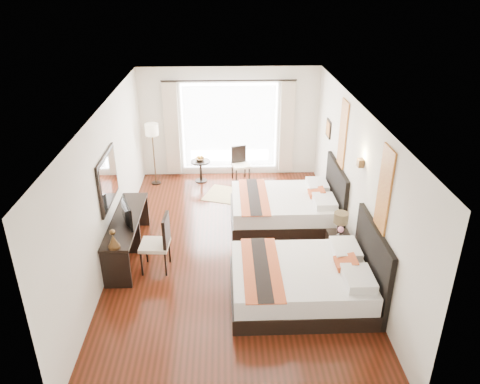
{
  "coord_description": "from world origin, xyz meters",
  "views": [
    {
      "loc": [
        -0.14,
        -7.69,
        4.94
      ],
      "look_at": [
        0.14,
        0.19,
        1.15
      ],
      "focal_mm": 35.0,
      "sensor_mm": 36.0,
      "label": 1
    }
  ],
  "objects_px": {
    "bed_far": "(287,207)",
    "television": "(123,213)",
    "nightstand": "(339,246)",
    "vase": "(340,235)",
    "desk_chair": "(157,253)",
    "bed_near": "(306,281)",
    "side_table": "(201,171)",
    "window_chair": "(241,170)",
    "floor_lamp": "(152,134)",
    "fruit_bowl": "(200,159)",
    "console_desk": "(128,236)",
    "table_lamp": "(341,219)"
  },
  "relations": [
    {
      "from": "console_desk",
      "to": "side_table",
      "type": "height_order",
      "value": "console_desk"
    },
    {
      "from": "fruit_bowl",
      "to": "window_chair",
      "type": "bearing_deg",
      "value": 0.9
    },
    {
      "from": "desk_chair",
      "to": "window_chair",
      "type": "height_order",
      "value": "desk_chair"
    },
    {
      "from": "bed_far",
      "to": "nightstand",
      "type": "xyz_separation_m",
      "value": [
        0.78,
        -1.46,
        -0.09
      ]
    },
    {
      "from": "nightstand",
      "to": "window_chair",
      "type": "height_order",
      "value": "window_chair"
    },
    {
      "from": "television",
      "to": "side_table",
      "type": "xyz_separation_m",
      "value": [
        1.23,
        3.49,
        -0.69
      ]
    },
    {
      "from": "side_table",
      "to": "vase",
      "type": "bearing_deg",
      "value": -54.31
    },
    {
      "from": "floor_lamp",
      "to": "side_table",
      "type": "height_order",
      "value": "floor_lamp"
    },
    {
      "from": "vase",
      "to": "side_table",
      "type": "distance_m",
      "value": 4.6
    },
    {
      "from": "bed_far",
      "to": "side_table",
      "type": "height_order",
      "value": "bed_far"
    },
    {
      "from": "vase",
      "to": "side_table",
      "type": "bearing_deg",
      "value": 125.69
    },
    {
      "from": "bed_near",
      "to": "window_chair",
      "type": "height_order",
      "value": "bed_near"
    },
    {
      "from": "bed_near",
      "to": "vase",
      "type": "bearing_deg",
      "value": 52.93
    },
    {
      "from": "bed_far",
      "to": "television",
      "type": "bearing_deg",
      "value": -156.68
    },
    {
      "from": "table_lamp",
      "to": "fruit_bowl",
      "type": "height_order",
      "value": "table_lamp"
    },
    {
      "from": "nightstand",
      "to": "television",
      "type": "bearing_deg",
      "value": 178.5
    },
    {
      "from": "side_table",
      "to": "window_chair",
      "type": "bearing_deg",
      "value": 2.23
    },
    {
      "from": "table_lamp",
      "to": "television",
      "type": "relative_size",
      "value": 0.57
    },
    {
      "from": "nightstand",
      "to": "vase",
      "type": "relative_size",
      "value": 3.5
    },
    {
      "from": "bed_near",
      "to": "desk_chair",
      "type": "bearing_deg",
      "value": 160.04
    },
    {
      "from": "television",
      "to": "bed_near",
      "type": "bearing_deg",
      "value": -132.16
    },
    {
      "from": "table_lamp",
      "to": "fruit_bowl",
      "type": "bearing_deg",
      "value": 127.38
    },
    {
      "from": "bed_near",
      "to": "desk_chair",
      "type": "height_order",
      "value": "bed_near"
    },
    {
      "from": "vase",
      "to": "fruit_bowl",
      "type": "xyz_separation_m",
      "value": [
        -2.69,
        3.75,
        0.02
      ]
    },
    {
      "from": "table_lamp",
      "to": "window_chair",
      "type": "height_order",
      "value": "table_lamp"
    },
    {
      "from": "fruit_bowl",
      "to": "table_lamp",
      "type": "bearing_deg",
      "value": -52.62
    },
    {
      "from": "bed_far",
      "to": "desk_chair",
      "type": "xyz_separation_m",
      "value": [
        -2.56,
        -1.7,
        0.0
      ]
    },
    {
      "from": "table_lamp",
      "to": "bed_far",
      "type": "bearing_deg",
      "value": 119.23
    },
    {
      "from": "floor_lamp",
      "to": "table_lamp",
      "type": "bearing_deg",
      "value": -41.83
    },
    {
      "from": "table_lamp",
      "to": "vase",
      "type": "relative_size",
      "value": 2.93
    },
    {
      "from": "table_lamp",
      "to": "side_table",
      "type": "distance_m",
      "value": 4.5
    },
    {
      "from": "nightstand",
      "to": "desk_chair",
      "type": "xyz_separation_m",
      "value": [
        -3.34,
        -0.24,
        0.09
      ]
    },
    {
      "from": "television",
      "to": "desk_chair",
      "type": "bearing_deg",
      "value": -140.36
    },
    {
      "from": "bed_near",
      "to": "bed_far",
      "type": "relative_size",
      "value": 1.02
    },
    {
      "from": "desk_chair",
      "to": "vase",
      "type": "bearing_deg",
      "value": -174.68
    },
    {
      "from": "bed_near",
      "to": "console_desk",
      "type": "height_order",
      "value": "bed_near"
    },
    {
      "from": "console_desk",
      "to": "desk_chair",
      "type": "bearing_deg",
      "value": -41.06
    },
    {
      "from": "television",
      "to": "window_chair",
      "type": "height_order",
      "value": "television"
    },
    {
      "from": "vase",
      "to": "television",
      "type": "height_order",
      "value": "television"
    },
    {
      "from": "console_desk",
      "to": "bed_near",
      "type": "bearing_deg",
      "value": -24.79
    },
    {
      "from": "bed_near",
      "to": "side_table",
      "type": "xyz_separation_m",
      "value": [
        -1.9,
        4.76,
        -0.06
      ]
    },
    {
      "from": "vase",
      "to": "window_chair",
      "type": "distance_m",
      "value": 4.13
    },
    {
      "from": "bed_far",
      "to": "floor_lamp",
      "type": "height_order",
      "value": "floor_lamp"
    },
    {
      "from": "console_desk",
      "to": "fruit_bowl",
      "type": "bearing_deg",
      "value": 69.65
    },
    {
      "from": "vase",
      "to": "window_chair",
      "type": "bearing_deg",
      "value": 113.89
    },
    {
      "from": "bed_far",
      "to": "desk_chair",
      "type": "distance_m",
      "value": 3.08
    },
    {
      "from": "nightstand",
      "to": "floor_lamp",
      "type": "bearing_deg",
      "value": 137.7
    },
    {
      "from": "bed_far",
      "to": "television",
      "type": "xyz_separation_m",
      "value": [
        -3.15,
        -1.36,
        0.64
      ]
    },
    {
      "from": "floor_lamp",
      "to": "side_table",
      "type": "relative_size",
      "value": 2.8
    },
    {
      "from": "console_desk",
      "to": "floor_lamp",
      "type": "distance_m",
      "value": 3.35
    }
  ]
}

